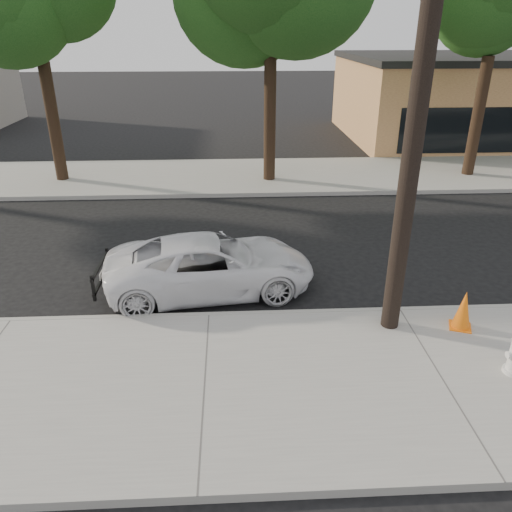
# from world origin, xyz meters

# --- Properties ---
(ground) EXTENTS (120.00, 120.00, 0.00)m
(ground) POSITION_xyz_m (0.00, 0.00, 0.00)
(ground) COLOR black
(ground) RESTS_ON ground
(near_sidewalk) EXTENTS (90.00, 4.40, 0.15)m
(near_sidewalk) POSITION_xyz_m (0.00, -4.30, 0.07)
(near_sidewalk) COLOR gray
(near_sidewalk) RESTS_ON ground
(far_sidewalk) EXTENTS (90.00, 5.00, 0.15)m
(far_sidewalk) POSITION_xyz_m (0.00, 8.50, 0.07)
(far_sidewalk) COLOR gray
(far_sidewalk) RESTS_ON ground
(curb_near) EXTENTS (90.00, 0.12, 0.16)m
(curb_near) POSITION_xyz_m (0.00, -2.10, 0.07)
(curb_near) COLOR #9E9B93
(curb_near) RESTS_ON ground
(utility_pole) EXTENTS (1.40, 0.34, 9.00)m
(utility_pole) POSITION_xyz_m (3.60, -2.70, 4.70)
(utility_pole) COLOR black
(utility_pole) RESTS_ON near_sidewalk
(tree_b) EXTENTS (4.34, 4.20, 8.45)m
(tree_b) POSITION_xyz_m (-5.81, 8.06, 6.15)
(tree_b) COLOR black
(tree_b) RESTS_ON far_sidewalk
(tree_d) EXTENTS (4.50, 4.35, 8.75)m
(tree_d) POSITION_xyz_m (10.20, 7.95, 6.37)
(tree_d) COLOR black
(tree_d) RESTS_ON far_sidewalk
(police_cruiser) EXTENTS (4.90, 2.75, 1.30)m
(police_cruiser) POSITION_xyz_m (0.02, -0.81, 0.65)
(police_cruiser) COLOR white
(police_cruiser) RESTS_ON ground
(traffic_cone) EXTENTS (0.53, 0.53, 0.79)m
(traffic_cone) POSITION_xyz_m (4.97, -2.86, 0.53)
(traffic_cone) COLOR orange
(traffic_cone) RESTS_ON near_sidewalk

